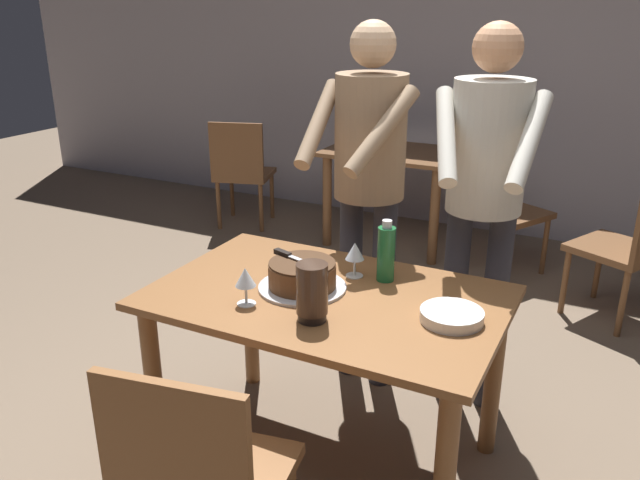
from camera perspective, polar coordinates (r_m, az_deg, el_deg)
ground_plane at (r=2.82m, az=0.57°, el=-18.78°), size 14.00×14.00×0.00m
back_wall at (r=5.27m, az=16.90°, el=14.95°), size 10.00×0.12×2.70m
main_dining_table at (r=2.47m, az=0.62°, el=-7.51°), size 1.32×0.84×0.75m
cake_on_platter at (r=2.44m, az=-1.60°, el=-3.28°), size 0.34×0.34×0.11m
cake_knife at (r=2.46m, az=-2.77°, el=-1.42°), size 0.26×0.10×0.02m
plate_stack at (r=2.26m, az=11.75°, el=-6.63°), size 0.22×0.22×0.04m
wine_glass_near at (r=2.53m, az=3.14°, el=-1.11°), size 0.08×0.08×0.14m
wine_glass_far at (r=2.31m, az=-6.71°, el=-3.43°), size 0.08×0.08×0.14m
water_bottle at (r=2.50m, az=5.94°, el=-1.17°), size 0.07×0.07×0.25m
hurricane_lamp at (r=2.18m, az=-0.72°, el=-4.68°), size 0.11×0.11×0.21m
person_cutting_cake at (r=2.89m, az=4.37°, el=6.26°), size 0.46×0.57×1.72m
person_standing_beside at (r=2.77m, az=14.58°, el=5.02°), size 0.46×0.57×1.72m
chair_near_side at (r=1.99m, az=-10.67°, el=-20.40°), size 0.51×0.51×0.90m
background_table at (r=4.91m, az=6.57°, el=6.14°), size 1.00×0.70×0.74m
background_chair_0 at (r=4.05m, az=26.05°, el=-0.27°), size 0.59×0.59×0.90m
background_chair_2 at (r=4.58m, az=15.98°, el=3.31°), size 0.60×0.60×0.90m
background_chair_3 at (r=5.32m, az=-7.02°, el=6.29°), size 0.55×0.55×0.90m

